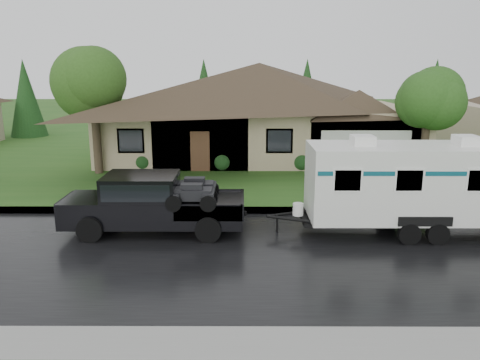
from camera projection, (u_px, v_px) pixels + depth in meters
name	position (u px, v px, depth m)	size (l,w,h in m)	color
ground	(214.00, 232.00, 15.94)	(140.00, 140.00, 0.00)	#27551A
road	(210.00, 255.00, 13.99)	(140.00, 8.00, 0.01)	black
curb	(217.00, 210.00, 18.11)	(140.00, 0.50, 0.15)	gray
lawn	(227.00, 152.00, 30.51)	(140.00, 26.00, 0.15)	#27551A
house_main	(264.00, 99.00, 28.54)	(19.44, 10.80, 6.90)	tan
tree_left_green	(93.00, 86.00, 23.20)	(3.85, 3.85, 6.38)	#382B1E
tree_right_green	(429.00, 99.00, 23.09)	(3.33, 3.33, 5.51)	#382B1E
shrub_row	(262.00, 161.00, 24.82)	(13.60, 1.00, 1.00)	#143814
pickup_truck	(151.00, 201.00, 15.74)	(5.97, 2.27, 1.99)	black
travel_trailer	(414.00, 182.00, 15.54)	(7.37, 2.59, 3.31)	silver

